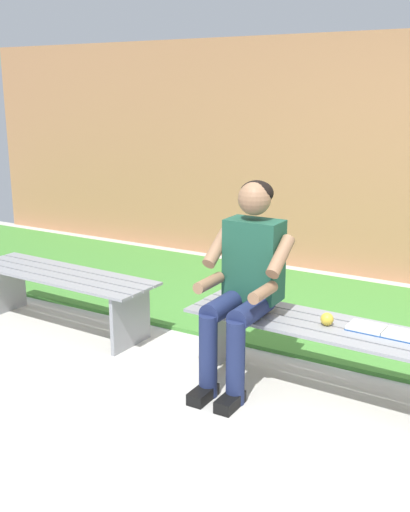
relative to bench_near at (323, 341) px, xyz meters
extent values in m
cube|color=beige|center=(1.03, 1.00, -0.35)|extent=(10.00, 7.00, 0.04)
cube|color=#478C38|center=(1.03, -1.31, -0.32)|extent=(9.00, 1.87, 0.03)
cube|color=#B27A51|center=(0.50, -2.58, 0.80)|extent=(9.50, 0.24, 2.27)
cube|color=gray|center=(-0.01, -0.17, 0.09)|extent=(1.69, 0.16, 0.02)
cube|color=gray|center=(0.00, -0.06, 0.09)|extent=(1.69, 0.16, 0.02)
cube|color=gray|center=(0.00, 0.06, 0.09)|extent=(1.69, 0.16, 0.02)
cube|color=gray|center=(0.01, 0.17, 0.09)|extent=(1.69, 0.16, 0.02)
cube|color=gray|center=(0.72, -0.03, -0.13)|extent=(0.04, 0.41, 0.42)
cube|color=gray|center=(2.05, -0.17, 0.09)|extent=(1.56, 0.16, 0.02)
cube|color=gray|center=(2.05, -0.06, 0.09)|extent=(1.56, 0.16, 0.02)
cube|color=gray|center=(2.06, 0.06, 0.09)|extent=(1.56, 0.16, 0.02)
cube|color=gray|center=(2.06, 0.17, 0.09)|extent=(1.56, 0.16, 0.02)
cube|color=gray|center=(1.40, 0.02, -0.13)|extent=(0.04, 0.41, 0.42)
cube|color=gray|center=(2.71, -0.02, -0.13)|extent=(0.04, 0.41, 0.42)
cube|color=#1E513D|center=(0.47, -0.02, 0.42)|extent=(0.34, 0.20, 0.50)
sphere|color=#936B4C|center=(0.47, -0.01, 0.80)|extent=(0.20, 0.20, 0.20)
ellipsoid|color=black|center=(0.47, -0.04, 0.83)|extent=(0.20, 0.19, 0.15)
cylinder|color=navy|center=(0.38, 0.18, 0.17)|extent=(0.13, 0.40, 0.13)
cylinder|color=navy|center=(0.56, 0.18, 0.17)|extent=(0.13, 0.40, 0.13)
cylinder|color=navy|center=(0.38, 0.38, -0.08)|extent=(0.11, 0.11, 0.51)
cube|color=black|center=(0.38, 0.44, -0.30)|extent=(0.10, 0.22, 0.07)
cylinder|color=navy|center=(0.56, 0.38, -0.08)|extent=(0.11, 0.11, 0.51)
cube|color=black|center=(0.56, 0.44, -0.30)|extent=(0.10, 0.22, 0.07)
cylinder|color=#936B4C|center=(0.26, 0.06, 0.49)|extent=(0.08, 0.28, 0.23)
cylinder|color=#936B4C|center=(0.29, 0.22, 0.31)|extent=(0.07, 0.26, 0.07)
cylinder|color=#936B4C|center=(0.68, 0.06, 0.49)|extent=(0.08, 0.28, 0.23)
cylinder|color=#936B4C|center=(0.65, 0.22, 0.31)|extent=(0.07, 0.26, 0.07)
sphere|color=gold|center=(-0.02, 0.01, 0.14)|extent=(0.08, 0.08, 0.08)
cube|color=white|center=(-0.44, -0.04, 0.12)|extent=(0.21, 0.16, 0.02)
cube|color=white|center=(-0.24, -0.05, 0.12)|extent=(0.21, 0.16, 0.02)
cube|color=#1E478C|center=(-0.34, -0.04, 0.11)|extent=(0.42, 0.17, 0.01)
camera|label=1|loc=(-1.11, 3.26, 1.43)|focal=43.28mm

